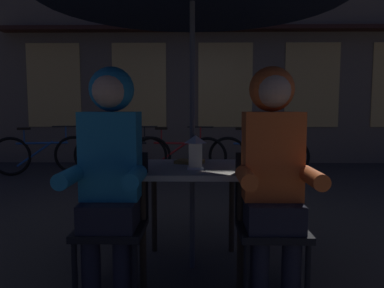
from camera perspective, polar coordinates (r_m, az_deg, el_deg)
ground_plane at (r=2.85m, az=0.04°, el=-18.28°), size 60.00×60.00×0.00m
cafe_table at (r=2.66m, az=0.05°, el=-5.61°), size 0.72×0.72×0.74m
lantern at (r=2.52m, az=0.53°, el=-1.11°), size 0.11×0.11×0.23m
chair_left at (r=2.39m, az=-11.87°, el=-10.68°), size 0.40×0.40×0.87m
chair_right at (r=2.38m, az=11.76°, el=-10.80°), size 0.40×0.40×0.87m
person_left_hooded at (r=2.26m, az=-12.37°, el=-2.38°), size 0.45×0.56×1.40m
person_right_hooded at (r=2.25m, az=12.22°, el=-2.44°), size 0.45×0.56×1.40m
shopfront_building at (r=8.25m, az=5.04°, el=19.19°), size 10.00×0.93×6.20m
bicycle_nearest at (r=6.89m, az=-21.84°, el=-1.50°), size 1.65×0.44×0.84m
bicycle_second at (r=6.51m, az=-10.63°, el=-1.58°), size 1.68×0.08×0.84m
bicycle_third at (r=6.36m, az=-2.21°, el=-1.66°), size 1.67×0.29×0.84m
bicycle_fourth at (r=6.35m, az=10.07°, el=-1.75°), size 1.67×0.24×0.84m
book at (r=2.78m, az=-0.37°, el=-2.73°), size 0.23×0.19×0.02m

